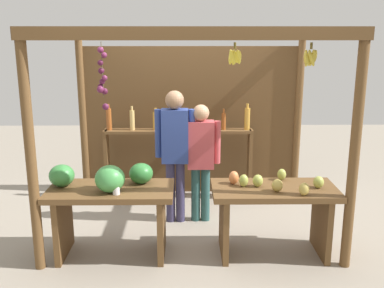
# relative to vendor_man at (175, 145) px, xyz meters

# --- Properties ---
(ground_plane) EXTENTS (12.00, 12.00, 0.00)m
(ground_plane) POSITION_rel_vendor_man_xyz_m (0.20, -0.04, -0.99)
(ground_plane) COLOR gray
(ground_plane) RESTS_ON ground
(market_stall) EXTENTS (3.19, 2.31, 2.35)m
(market_stall) POSITION_rel_vendor_man_xyz_m (0.20, 0.46, 0.40)
(market_stall) COLOR brown
(market_stall) RESTS_ON ground
(fruit_counter_left) EXTENTS (1.33, 0.64, 1.02)m
(fruit_counter_left) POSITION_rel_vendor_man_xyz_m (-0.67, -0.86, -0.33)
(fruit_counter_left) COLOR brown
(fruit_counter_left) RESTS_ON ground
(fruit_counter_right) EXTENTS (1.29, 0.64, 0.88)m
(fruit_counter_right) POSITION_rel_vendor_man_xyz_m (1.05, -0.86, -0.43)
(fruit_counter_right) COLOR brown
(fruit_counter_right) RESTS_ON ground
(bottle_shelf_unit) EXTENTS (2.05, 0.22, 1.36)m
(bottle_shelf_unit) POSITION_rel_vendor_man_xyz_m (0.03, 0.78, -0.17)
(bottle_shelf_unit) COLOR brown
(bottle_shelf_unit) RESTS_ON ground
(vendor_man) EXTENTS (0.48, 0.22, 1.64)m
(vendor_man) POSITION_rel_vendor_man_xyz_m (0.00, 0.00, 0.00)
(vendor_man) COLOR #383353
(vendor_man) RESTS_ON ground
(vendor_woman) EXTENTS (0.48, 0.20, 1.47)m
(vendor_woman) POSITION_rel_vendor_man_xyz_m (0.31, 0.02, -0.12)
(vendor_woman) COLOR #2A5351
(vendor_woman) RESTS_ON ground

